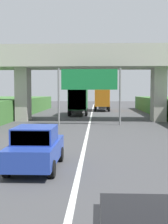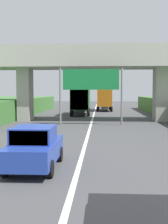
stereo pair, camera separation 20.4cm
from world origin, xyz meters
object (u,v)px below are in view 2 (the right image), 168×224
(overhead_highway_sign, at_px, (91,83))
(truck_orange, at_px, (104,99))
(car_blue, at_px, (35,148))
(truck_green, at_px, (81,100))

(overhead_highway_sign, distance_m, truck_orange, 21.05)
(overhead_highway_sign, xyz_separation_m, car_blue, (-1.74, -15.81, -3.04))
(overhead_highway_sign, relative_size, truck_orange, 0.81)
(truck_green, bearing_deg, truck_orange, 70.22)
(car_blue, bearing_deg, overhead_highway_sign, 83.70)
(truck_orange, bearing_deg, overhead_highway_sign, -94.25)
(overhead_highway_sign, bearing_deg, car_blue, -96.30)
(truck_orange, xyz_separation_m, car_blue, (-3.30, -36.70, -1.08))
(truck_orange, bearing_deg, truck_green, -109.78)
(truck_green, xyz_separation_m, car_blue, (-0.05, -27.66, -1.08))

